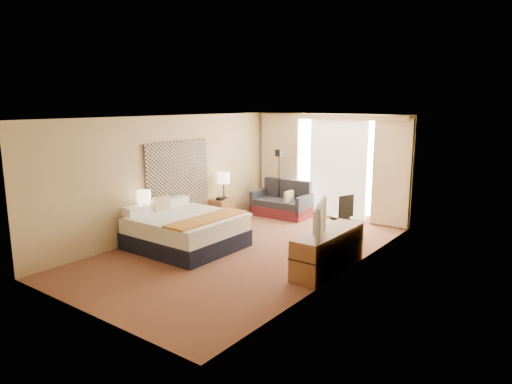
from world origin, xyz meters
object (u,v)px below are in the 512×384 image
Objects in this scene: bed at (185,230)px; media_dresser at (328,250)px; nightstand_left at (141,232)px; nightstand_right at (222,210)px; lamp_left at (144,197)px; television at (315,219)px; desk_chair at (342,219)px; floor_lamp at (279,169)px; lamp_right at (224,179)px; loveseat at (282,204)px.

media_dresser is at bearing 11.64° from bed.
bed is (0.81, 0.45, 0.08)m from nightstand_left.
nightstand_left is at bearing -90.00° from nightstand_right.
television reaches higher than lamp_left.
bed is (0.81, -2.05, 0.08)m from nightstand_right.
nightstand_left is 0.73m from lamp_left.
media_dresser is at bearing 15.84° from nightstand_left.
desk_chair is at bearing 46.53° from bed.
nightstand_left is 1.00× the size of nightstand_right.
nightstand_right is 1.87m from floor_lamp.
floor_lamp is 1.67× the size of television.
bed is 3.10× the size of lamp_right.
loveseat is at bearing 135.23° from media_dresser.
desk_chair reaches higher than bed.
lamp_left reaches higher than media_dresser.
nightstand_left is at bearing -150.67° from bed.
nightstand_right is 3.97m from media_dresser.
bed is 1.08m from lamp_left.
lamp_left reaches higher than loveseat.
lamp_left is (-0.77, -0.38, 0.65)m from bed.
loveseat is (0.11, 3.35, -0.05)m from bed.
desk_chair reaches higher than nightstand_left.
floor_lamp is (0.69, 3.98, 0.91)m from nightstand_left.
nightstand_right is 0.56× the size of desk_chair.
lamp_left is (-0.88, -3.73, 0.70)m from loveseat.
lamp_right is at bearing -154.07° from desk_chair.
television reaches higher than desk_chair.
bed is 3.63m from floor_lamp.
desk_chair is 0.98× the size of television.
media_dresser reaches higher than nightstand_left.
television is at bearing -48.52° from floor_lamp.
nightstand_left is 2.68m from lamp_right.
lamp_left is at bearing -99.52° from floor_lamp.
television is at bearing 9.95° from nightstand_left.
media_dresser is 4.28m from floor_lamp.
lamp_right is (-0.02, 2.49, 0.04)m from lamp_left.
nightstand_right is 0.55× the size of television.
lamp_left is at bearing -154.02° from bed.
floor_lamp is 2.86× the size of lamp_left.
media_dresser is at bearing -29.30° from television.
lamp_left is (0.04, -2.42, 0.73)m from nightstand_right.
media_dresser is 3.91m from loveseat.
nightstand_right is at bearing 90.93° from lamp_left.
lamp_right reaches higher than loveseat.
television reaches higher than bed.
floor_lamp is (0.69, 1.48, 0.91)m from nightstand_right.
television is (3.63, -1.92, -0.06)m from lamp_right.
lamp_right is at bearing 72.61° from nightstand_right.
media_dresser is 0.76m from television.
floor_lamp reaches higher than nightstand_left.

